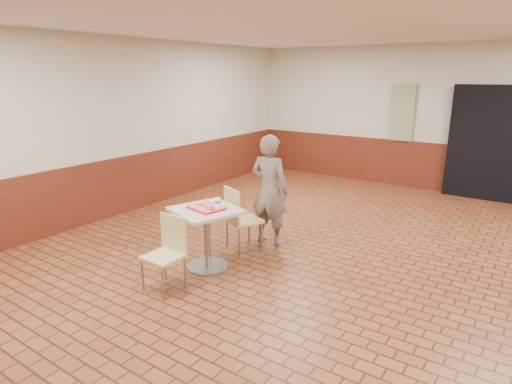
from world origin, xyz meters
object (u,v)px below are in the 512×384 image
Objects in this scene: chair_main_back at (239,216)px; paper_cup at (217,202)px; customer at (270,190)px; serving_tray at (206,208)px; chair_main_front at (167,249)px; main_table at (207,228)px; long_john_donut at (210,207)px; ring_donut at (200,203)px.

paper_cup reaches higher than chair_main_back.
customer is 1.16m from serving_tray.
chair_main_front is 0.73m from serving_tray.
main_table is 7.87× the size of paper_cup.
customer reaches higher than serving_tray.
customer reaches higher than paper_cup.
chair_main_back is at bearing 99.85° from paper_cup.
main_table is 5.38× the size of long_john_donut.
customer is at bearing 74.40° from ring_donut.
serving_tray is 4.00× the size of ring_donut.
customer is 1.16m from ring_donut.
long_john_donut is at bearing -17.84° from ring_donut.
chair_main_back is 0.80m from long_john_donut.
chair_main_front is 5.82× the size of long_john_donut.
customer is 1.04m from paper_cup.
paper_cup is (0.10, -0.58, 0.36)m from chair_main_back.
paper_cup is at bearing 82.48° from chair_main_front.
main_table is 0.49× the size of customer.
main_table is 7.57× the size of ring_donut.
chair_main_back is at bearing 90.81° from main_table.
long_john_donut is at bearing 81.93° from customer.
ring_donut is (-0.12, 0.03, 0.30)m from main_table.
customer is (0.20, 0.46, 0.29)m from chair_main_back.
main_table is 0.36m from paper_cup.
main_table is 0.69m from chair_main_back.
long_john_donut is (0.10, -0.72, 0.33)m from chair_main_back.
customer reaches higher than main_table.
chair_main_front is at bearing -81.99° from ring_donut.
paper_cup is (-0.10, -1.04, 0.06)m from customer.
main_table is 0.32m from long_john_donut.
ring_donut is 0.23m from long_john_donut.
ring_donut is at bearing -160.72° from paper_cup.
main_table is 0.65m from chair_main_front.
serving_tray is 0.13m from ring_donut.
chair_main_front is 2.05× the size of serving_tray.
long_john_donut is at bearing 80.14° from chair_main_front.
main_table is at bearing 88.98° from chair_main_front.
ring_donut is at bearing 165.51° from main_table.
paper_cup is (0.09, 0.11, 0.06)m from serving_tray.
customer is at bearing 80.65° from serving_tray.
chair_main_front is 8.18× the size of ring_donut.
chair_main_front is at bearing 79.65° from customer.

